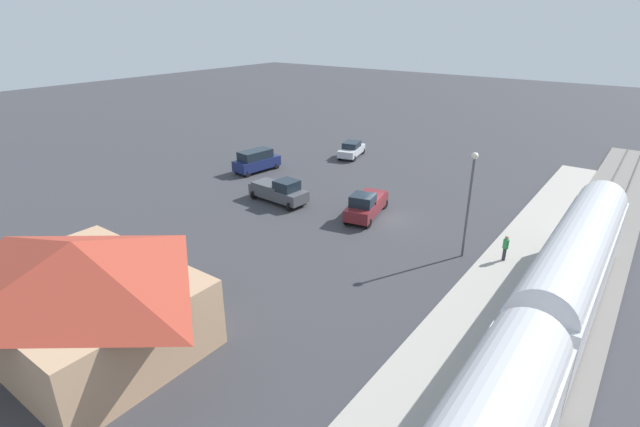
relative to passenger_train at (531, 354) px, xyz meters
name	(u,v)px	position (x,y,z in m)	size (l,w,h in m)	color
ground_plane	(385,218)	(14.00, -14.20, -2.86)	(200.00, 200.00, 0.00)	#38383D
railway_track	(582,269)	(0.00, -14.20, -2.76)	(4.80, 70.00, 0.30)	slate
platform	(516,251)	(4.00, -14.20, -2.71)	(3.20, 46.00, 0.30)	#A8A399
passenger_train	(531,354)	(0.00, 0.00, 0.00)	(2.93, 34.09, 4.98)	silver
station_building	(82,292)	(18.00, 7.80, -0.01)	(11.31, 8.61, 5.47)	tan
pedestrian_on_platform	(505,246)	(4.27, -12.11, -1.58)	(0.36, 0.36, 1.71)	#333338
sedan_silver	(352,149)	(25.81, -27.57, -1.98)	(2.87, 4.81, 1.74)	silver
pickup_maroon	(366,205)	(15.45, -13.63, -1.83)	(3.07, 5.69, 2.14)	maroon
suv_navy	(256,160)	(30.75, -17.27, -1.71)	(2.53, 5.10, 2.22)	navy
pickup_charcoal	(279,191)	(23.09, -11.97, -1.83)	(5.52, 2.77, 2.14)	#47494F
light_pole_near_platform	(470,192)	(6.80, -11.66, 1.66)	(0.44, 0.44, 7.09)	#515156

